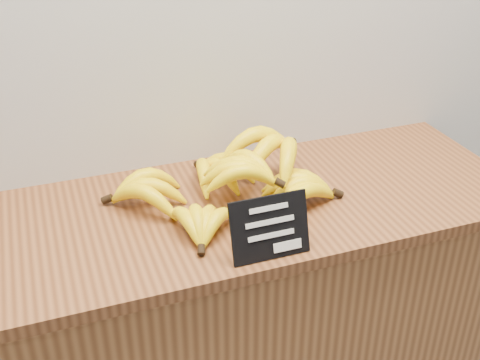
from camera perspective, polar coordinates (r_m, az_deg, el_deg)
counter at (r=1.75m, az=-0.58°, el=-15.67°), size 1.31×0.50×0.90m
counter_top at (r=1.46m, az=-0.67°, el=-2.68°), size 1.44×0.54×0.03m
chalkboard_sign at (r=1.25m, az=2.86°, el=-4.55°), size 0.17×0.05×0.13m
banana_pile at (r=1.43m, az=-0.56°, el=-0.07°), size 0.54×0.39×0.13m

